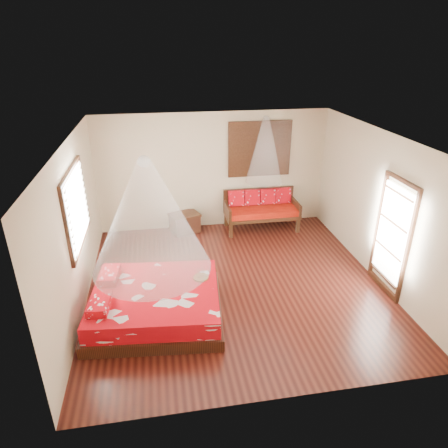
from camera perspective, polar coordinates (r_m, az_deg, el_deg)
The scene contains 10 objects.
room at distance 7.09m, azimuth 1.75°, elevation 0.95°, with size 5.54×5.54×2.84m.
bed at distance 6.93m, azimuth -9.82°, elevation -11.04°, with size 2.34×2.16×0.64m.
daybed at distance 9.81m, azimuth 5.30°, elevation 2.29°, with size 1.77×0.79×0.94m.
storage_chest at distance 9.70m, azimuth -5.62°, elevation 0.18°, with size 0.81×0.70×0.47m.
shutter_panel at distance 9.68m, azimuth 5.12°, elevation 10.61°, with size 1.52×0.06×1.32m.
window_left at distance 7.17m, azimuth -20.31°, elevation 2.22°, with size 0.10×1.74×1.34m.
glazed_door at distance 7.72m, azimuth 22.84°, elevation -1.76°, with size 0.08×1.02×2.16m.
wine_tray at distance 6.98m, azimuth -3.33°, elevation -7.35°, with size 0.27×0.27×0.21m.
mosquito_net_main at distance 6.14m, azimuth -10.71°, elevation 1.13°, with size 1.87×1.87×1.80m, color white.
mosquito_net_daybed at distance 9.22m, azimuth 5.88°, elevation 10.49°, with size 0.85×0.85×1.50m, color white.
Camera 1 is at (-1.31, -6.34, 4.29)m, focal length 32.00 mm.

